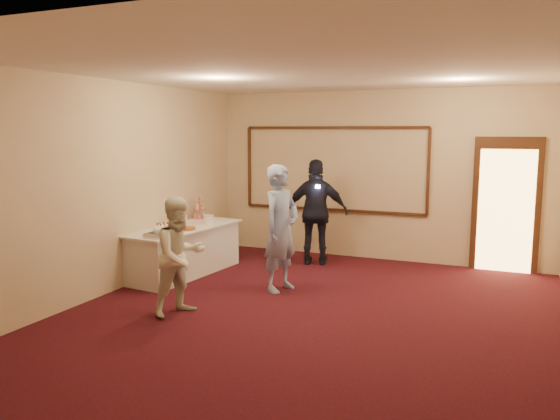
% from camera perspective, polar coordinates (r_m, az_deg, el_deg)
% --- Properties ---
extents(floor, '(7.00, 7.00, 0.00)m').
position_cam_1_polar(floor, '(6.85, 2.98, -11.29)').
color(floor, black).
rests_on(floor, ground).
extents(room_walls, '(6.04, 7.04, 3.02)m').
position_cam_1_polar(room_walls, '(6.46, 3.12, 5.89)').
color(room_walls, beige).
rests_on(room_walls, floor).
extents(wall_molding, '(3.45, 0.04, 1.55)m').
position_cam_1_polar(wall_molding, '(10.02, 5.56, 4.28)').
color(wall_molding, black).
rests_on(wall_molding, room_walls).
extents(doorway, '(1.05, 0.07, 2.20)m').
position_cam_1_polar(doorway, '(9.60, 22.53, 0.39)').
color(doorway, black).
rests_on(doorway, floor).
extents(buffet_table, '(1.06, 2.25, 0.77)m').
position_cam_1_polar(buffet_table, '(8.92, -10.02, -4.18)').
color(buffet_table, silver).
rests_on(buffet_table, floor).
extents(pavlova_tray, '(0.37, 0.53, 0.19)m').
position_cam_1_polar(pavlova_tray, '(8.09, -12.09, -2.17)').
color(pavlova_tray, silver).
rests_on(pavlova_tray, buffet_table).
extents(cupcake_stand, '(0.28, 0.28, 0.41)m').
position_cam_1_polar(cupcake_stand, '(9.69, -8.40, 0.03)').
color(cupcake_stand, '#EE4B6B').
rests_on(cupcake_stand, buffet_table).
extents(plate_stack_a, '(0.21, 0.21, 0.17)m').
position_cam_1_polar(plate_stack_a, '(9.00, -10.33, -1.03)').
color(plate_stack_a, white).
rests_on(plate_stack_a, buffet_table).
extents(plate_stack_b, '(0.17, 0.17, 0.14)m').
position_cam_1_polar(plate_stack_b, '(9.08, -7.47, -0.98)').
color(plate_stack_b, white).
rests_on(plate_stack_b, buffet_table).
extents(tart, '(0.27, 0.27, 0.05)m').
position_cam_1_polar(tart, '(8.51, -9.60, -1.96)').
color(tart, white).
rests_on(tart, buffet_table).
extents(man, '(0.59, 0.75, 1.82)m').
position_cam_1_polar(man, '(7.81, 0.10, -1.92)').
color(man, '#8AA5DE').
rests_on(man, floor).
extents(woman, '(0.79, 0.88, 1.48)m').
position_cam_1_polar(woman, '(6.94, -10.38, -4.78)').
color(woman, '#EBE9CE').
rests_on(woman, floor).
extents(guest, '(1.15, 0.72, 1.82)m').
position_cam_1_polar(guest, '(9.37, 3.84, -0.24)').
color(guest, black).
rests_on(guest, floor).
extents(camera_flash, '(0.07, 0.05, 0.05)m').
position_cam_1_polar(camera_flash, '(9.08, 3.98, 2.45)').
color(camera_flash, white).
rests_on(camera_flash, guest).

